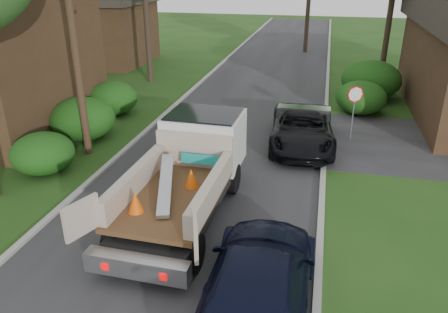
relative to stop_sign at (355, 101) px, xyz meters
The scene contains 15 objects.
ground 10.55m from the stop_sign, 120.02° to the right, with size 120.00×120.00×0.00m, color #1F4313.
road 5.58m from the stop_sign, 169.11° to the left, with size 8.00×90.00×0.02m, color #28282B.
curb_left 9.51m from the stop_sign, behind, with size 0.20×90.00×0.12m, color #9E9E99.
curb_right 2.27m from the stop_sign, 137.73° to the left, with size 0.20×90.00×0.12m, color #9E9E99.
stop_sign is the anchor object (origin of this frame).
utility_pole 11.91m from the stop_sign, 159.38° to the right, with size 2.42×1.25×10.00m.
house_left_far 22.81m from the stop_sign, 145.19° to the left, with size 7.56×7.56×6.00m.
hedge_left_a 12.92m from the stop_sign, 152.24° to the right, with size 2.34×2.34×1.53m, color #183C0D.
hedge_left_b 11.99m from the stop_sign, 167.94° to the right, with size 2.86×2.86×1.87m, color #183C0D.
hedge_left_c 12.08m from the stop_sign, behind, with size 2.60×2.60×1.70m, color #183C0D.
hedge_right_a 4.15m from the stop_sign, 81.47° to the left, with size 2.60×2.60×1.70m, color #183C0D.
hedge_right_b 7.15m from the stop_sign, 79.48° to the left, with size 3.38×3.38×2.21m, color #183C0D.
flatbed_truck 8.68m from the stop_sign, 127.29° to the right, with size 3.31×7.11×2.67m.
black_pickup 2.59m from the stop_sign, 151.23° to the right, with size 2.62×5.67×1.58m, color black.
navy_suv 11.79m from the stop_sign, 101.83° to the right, with size 2.35×5.79×1.68m, color black.
Camera 1 is at (3.75, -10.05, 7.26)m, focal length 35.00 mm.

